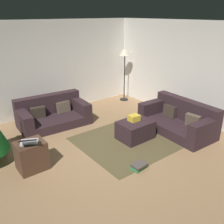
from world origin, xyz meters
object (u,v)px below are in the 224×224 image
(couch_left, at_px, (52,114))
(tv_remote, at_px, (139,119))
(book_stack, at_px, (139,166))
(corner_lamp, at_px, (125,56))
(side_table, at_px, (31,156))
(ottoman, at_px, (135,130))
(couch_right, at_px, (179,120))
(gift_box, at_px, (134,118))
(laptop, at_px, (29,142))

(couch_left, xyz_separation_m, tv_remote, (1.32, -1.91, 0.17))
(book_stack, xyz_separation_m, corner_lamp, (2.38, 3.23, 1.42))
(tv_remote, distance_m, side_table, 2.54)
(couch_left, xyz_separation_m, corner_lamp, (2.77, 0.33, 1.21))
(tv_remote, relative_size, side_table, 0.28)
(ottoman, bearing_deg, tv_remote, 16.91)
(couch_right, distance_m, corner_lamp, 2.93)
(couch_left, distance_m, ottoman, 2.28)
(ottoman, height_order, book_stack, ottoman)
(gift_box, height_order, tv_remote, gift_box)
(couch_right, height_order, ottoman, couch_right)
(ottoman, bearing_deg, gift_box, 83.10)
(couch_left, distance_m, side_table, 2.05)
(side_table, bearing_deg, corner_lamp, 26.58)
(side_table, height_order, corner_lamp, corner_lamp)
(tv_remote, bearing_deg, laptop, -157.57)
(couch_right, relative_size, ottoman, 2.42)
(ottoman, xyz_separation_m, book_stack, (-0.78, -0.95, -0.16))
(couch_left, relative_size, corner_lamp, 1.05)
(couch_right, xyz_separation_m, laptop, (-3.55, 0.59, 0.33))
(ottoman, xyz_separation_m, side_table, (-2.37, 0.29, 0.06))
(couch_left, bearing_deg, laptop, 58.47)
(ottoman, relative_size, corner_lamp, 0.45)
(book_stack, distance_m, corner_lamp, 4.25)
(couch_right, bearing_deg, side_table, 82.50)
(ottoman, relative_size, book_stack, 2.57)
(couch_left, bearing_deg, tv_remote, 128.74)
(side_table, bearing_deg, tv_remote, -5.63)
(side_table, height_order, book_stack, side_table)
(tv_remote, distance_m, book_stack, 1.42)
(couch_right, bearing_deg, tv_remote, 71.17)
(laptop, bearing_deg, book_stack, -36.29)
(couch_left, height_order, book_stack, couch_left)
(side_table, height_order, laptop, laptop)
(tv_remote, relative_size, laptop, 0.32)
(couch_right, distance_m, laptop, 3.62)
(book_stack, bearing_deg, couch_right, 17.01)
(side_table, distance_m, corner_lamp, 4.60)
(tv_remote, bearing_deg, couch_left, 151.45)
(laptop, bearing_deg, tv_remote, -4.29)
(tv_remote, distance_m, laptop, 2.56)
(couch_right, bearing_deg, corner_lamp, -6.59)
(couch_left, relative_size, gift_box, 7.42)
(gift_box, bearing_deg, couch_right, -19.99)
(couch_left, xyz_separation_m, couch_right, (2.33, -2.31, 0.01))
(tv_remote, bearing_deg, ottoman, -136.37)
(laptop, bearing_deg, ottoman, -5.63)
(laptop, height_order, corner_lamp, corner_lamp)
(couch_right, distance_m, book_stack, 2.04)
(corner_lamp, bearing_deg, side_table, -153.42)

